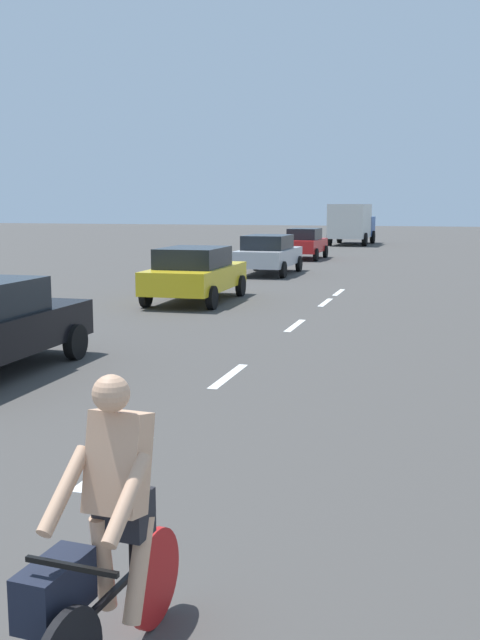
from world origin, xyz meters
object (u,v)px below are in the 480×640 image
(cyclist, at_px, (103,541))
(parked_car_red, at_px, (305,243))
(parked_car_yellow, at_px, (195,273))
(parked_car_silver, at_px, (268,253))
(delivery_truck, at_px, (352,223))

(cyclist, height_order, parked_car_red, cyclist)
(parked_car_yellow, relative_size, parked_car_silver, 1.02)
(parked_car_red, height_order, delivery_truck, delivery_truck)
(parked_car_yellow, xyz_separation_m, delivery_truck, (0.25, 32.12, 0.66))
(cyclist, relative_size, parked_car_red, 0.47)
(parked_car_yellow, height_order, delivery_truck, delivery_truck)
(parked_car_red, bearing_deg, cyclist, -80.17)
(cyclist, height_order, delivery_truck, delivery_truck)
(cyclist, relative_size, parked_car_silver, 0.41)
(parked_car_silver, bearing_deg, parked_car_yellow, -89.87)
(parked_car_red, relative_size, delivery_truck, 0.62)
(cyclist, bearing_deg, delivery_truck, -80.32)
(parked_car_yellow, xyz_separation_m, parked_car_red, (-0.19, 17.49, -0.01))
(parked_car_red, distance_m, delivery_truck, 14.65)
(parked_car_yellow, distance_m, delivery_truck, 32.13)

